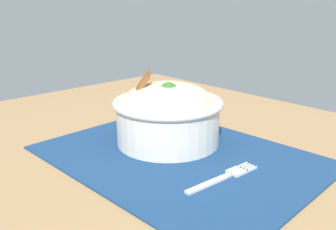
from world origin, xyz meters
TOP-DOWN VIEW (x-y plane):
  - table at (0.00, 0.00)m, footprint 1.09×0.82m
  - placemat at (-0.00, -0.02)m, footprint 0.44×0.34m
  - bowl at (-0.05, 0.01)m, footprint 0.21×0.21m
  - fork at (0.10, -0.03)m, footprint 0.02×0.13m

SIDE VIEW (x-z plane):
  - table at x=0.00m, z-range 0.31..1.08m
  - placemat at x=0.00m, z-range 0.77..0.77m
  - fork at x=0.10m, z-range 0.77..0.78m
  - bowl at x=-0.05m, z-range 0.76..0.89m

